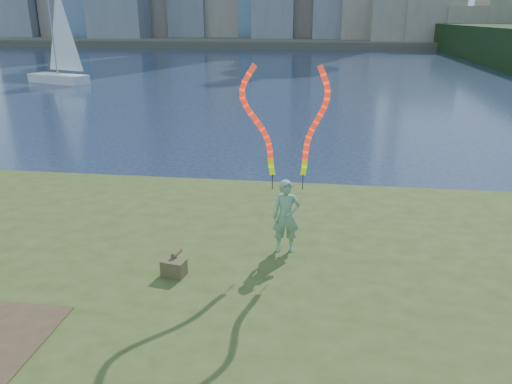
# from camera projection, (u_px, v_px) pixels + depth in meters

# --- Properties ---
(ground) EXTENTS (320.00, 320.00, 0.00)m
(ground) POSITION_uv_depth(u_px,v_px,m) (151.00, 298.00, 9.56)
(ground) COLOR #18243C
(ground) RESTS_ON ground
(grassy_knoll) EXTENTS (20.00, 18.00, 0.80)m
(grassy_knoll) POSITION_uv_depth(u_px,v_px,m) (97.00, 360.00, 7.30)
(grassy_knoll) COLOR #394819
(grassy_knoll) RESTS_ON ground
(far_shore) EXTENTS (320.00, 40.00, 1.20)m
(far_shore) POSITION_uv_depth(u_px,v_px,m) (311.00, 40.00, 98.10)
(far_shore) COLOR #464234
(far_shore) RESTS_ON ground
(woman_with_ribbons) EXTENTS (1.96, 0.43, 3.83)m
(woman_with_ribbons) POSITION_uv_depth(u_px,v_px,m) (287.00, 178.00, 9.24)
(woman_with_ribbons) COLOR #1D6922
(woman_with_ribbons) RESTS_ON grassy_knoll
(canvas_bag) EXTENTS (0.44, 0.50, 0.38)m
(canvas_bag) POSITION_uv_depth(u_px,v_px,m) (174.00, 267.00, 8.73)
(canvas_bag) COLOR #4B4826
(canvas_bag) RESTS_ON grassy_knoll
(sailboat) EXTENTS (5.55, 3.50, 8.52)m
(sailboat) POSITION_uv_depth(u_px,v_px,m) (59.00, 65.00, 39.64)
(sailboat) COLOR silver
(sailboat) RESTS_ON ground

